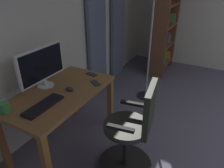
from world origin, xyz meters
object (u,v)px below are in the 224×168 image
desk (61,100)px  computer_keyboard (44,105)px  bookshelf (163,25)px  floor_lamp (153,11)px  computer_monitor (42,65)px  cell_phone_face_up (96,83)px  office_chair (132,133)px  computer_mouse (70,89)px  mug_coffee (4,108)px  cell_phone_by_monitor (92,74)px

desk → computer_keyboard: computer_keyboard is taller
bookshelf → floor_lamp: 1.24m
bookshelf → computer_monitor: bearing=-11.5°
cell_phone_face_up → bookshelf: size_ratio=0.07×
office_chair → computer_mouse: size_ratio=10.07×
desk → mug_coffee: (0.52, -0.17, 0.15)m
cell_phone_face_up → computer_keyboard: bearing=16.5°
cell_phone_by_monitor → mug_coffee: (1.03, -0.24, 0.04)m
office_chair → computer_mouse: bearing=78.1°
computer_monitor → mug_coffee: (0.55, 0.05, -0.20)m
bookshelf → floor_lamp: bookshelf is taller
mug_coffee → bookshelf: bearing=171.3°
computer_monitor → cell_phone_by_monitor: size_ratio=4.29×
floor_lamp → cell_phone_face_up: bearing=-10.8°
computer_keyboard → bookshelf: 2.96m
desk → computer_mouse: computer_mouse is taller
desk → floor_lamp: 1.74m
office_chair → computer_keyboard: 0.88m
office_chair → bookshelf: (-2.62, -0.52, 0.48)m
computer_keyboard → bookshelf: (-2.94, 0.25, 0.22)m
office_chair → computer_keyboard: bearing=103.5°
desk → office_chair: office_chair is taller
cell_phone_face_up → bookshelf: 2.33m
office_chair → mug_coffee: (0.56, -1.01, 0.30)m
mug_coffee → computer_monitor: bearing=-174.8°
desk → bookshelf: bearing=173.3°
computer_keyboard → computer_mouse: computer_mouse is taller
computer_monitor → computer_mouse: 0.39m
floor_lamp → mug_coffee: bearing=-17.4°
desk → computer_mouse: bearing=129.0°
computer_mouse → floor_lamp: 1.61m
cell_phone_face_up → computer_mouse: bearing=2.3°
bookshelf → floor_lamp: (1.15, 0.15, 0.42)m
computer_mouse → cell_phone_by_monitor: computer_mouse is taller
computer_mouse → floor_lamp: size_ratio=0.06×
cell_phone_by_monitor → floor_lamp: (-0.99, 0.39, 0.65)m
cell_phone_face_up → floor_lamp: (-1.17, 0.22, 0.65)m
cell_phone_face_up → mug_coffee: (0.86, -0.41, 0.04)m
office_chair → floor_lamp: size_ratio=0.56×
computer_keyboard → bookshelf: size_ratio=0.21×
desk → bookshelf: bookshelf is taller
computer_mouse → cell_phone_face_up: bearing=150.0°
bookshelf → computer_keyboard: bearing=-4.9°
bookshelf → desk: bearing=-6.7°
computer_mouse → bookshelf: (-2.58, 0.23, 0.21)m
floor_lamp → cell_phone_by_monitor: bearing=-21.7°
computer_monitor → office_chair: bearing=90.6°
bookshelf → office_chair: bearing=11.3°
bookshelf → mug_coffee: bearing=-8.7°
mug_coffee → computer_keyboard: bearing=134.6°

